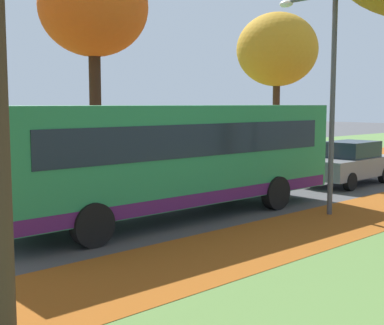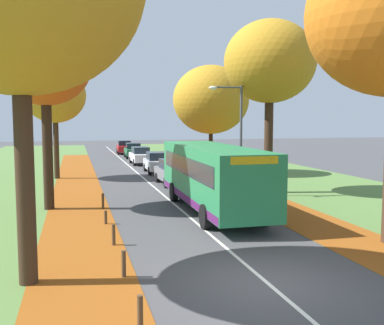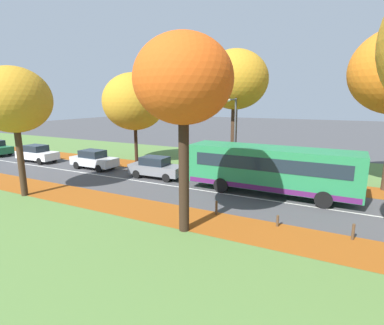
% 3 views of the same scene
% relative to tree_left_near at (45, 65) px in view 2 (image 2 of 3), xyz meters
% --- Properties ---
extents(ground_plane, '(160.00, 160.00, 0.00)m').
position_rel_tree_left_near_xyz_m(ground_plane, '(5.94, -11.34, -6.65)').
color(ground_plane, '#424244').
extents(grass_verge_left, '(12.00, 90.00, 0.01)m').
position_rel_tree_left_near_xyz_m(grass_verge_left, '(-3.26, 8.66, -6.65)').
color(grass_verge_left, '#517538').
rests_on(grass_verge_left, ground).
extents(leaf_litter_left, '(2.80, 60.00, 0.00)m').
position_rel_tree_left_near_xyz_m(leaf_litter_left, '(1.34, 2.66, -6.64)').
color(leaf_litter_left, '#8C4714').
rests_on(leaf_litter_left, grass_verge_left).
extents(grass_verge_right, '(12.00, 90.00, 0.01)m').
position_rel_tree_left_near_xyz_m(grass_verge_right, '(15.14, 8.66, -6.65)').
color(grass_verge_right, '#517538').
rests_on(grass_verge_right, ground).
extents(leaf_litter_right, '(2.80, 60.00, 0.00)m').
position_rel_tree_left_near_xyz_m(leaf_litter_right, '(10.54, 2.66, -6.64)').
color(leaf_litter_right, '#8C4714').
rests_on(leaf_litter_right, grass_verge_right).
extents(road_centre_line, '(0.12, 80.00, 0.01)m').
position_rel_tree_left_near_xyz_m(road_centre_line, '(5.94, 8.66, -6.65)').
color(road_centre_line, silver).
rests_on(road_centre_line, ground).
extents(tree_left_near, '(4.20, 4.20, 8.61)m').
position_rel_tree_left_near_xyz_m(tree_left_near, '(0.00, 0.00, 0.00)').
color(tree_left_near, black).
rests_on(tree_left_near, ground).
extents(tree_left_mid, '(4.30, 4.30, 7.82)m').
position_rel_tree_left_near_xyz_m(tree_left_mid, '(-0.05, 11.35, -0.80)').
color(tree_left_mid, '#382619').
rests_on(tree_left_mid, ground).
extents(tree_right_near, '(5.14, 5.14, 9.74)m').
position_rel_tree_left_near_xyz_m(tree_right_near, '(11.91, 1.83, 0.72)').
color(tree_right_near, '#382619').
rests_on(tree_right_near, ground).
extents(tree_right_mid, '(5.82, 5.82, 8.32)m').
position_rel_tree_left_near_xyz_m(tree_right_mid, '(11.41, 11.36, -0.96)').
color(tree_right_mid, black).
rests_on(tree_right_mid, ground).
extents(bollard_nearest, '(0.12, 0.12, 0.74)m').
position_rel_tree_left_near_xyz_m(bollard_nearest, '(2.39, -13.21, -6.29)').
color(bollard_nearest, '#4C3823').
rests_on(bollard_nearest, ground).
extents(bollard_second, '(0.12, 0.12, 0.74)m').
position_rel_tree_left_near_xyz_m(bollard_second, '(2.41, -10.06, -6.29)').
color(bollard_second, '#4C3823').
rests_on(bollard_second, ground).
extents(bollard_third, '(0.12, 0.12, 0.72)m').
position_rel_tree_left_near_xyz_m(bollard_third, '(2.40, -6.90, -6.29)').
color(bollard_third, '#4C3823').
rests_on(bollard_third, ground).
extents(bollard_fourth, '(0.12, 0.12, 0.55)m').
position_rel_tree_left_near_xyz_m(bollard_fourth, '(2.35, -3.75, -6.38)').
color(bollard_fourth, '#4C3823').
rests_on(bollard_fourth, ground).
extents(bollard_fifth, '(0.12, 0.12, 0.74)m').
position_rel_tree_left_near_xyz_m(bollard_fifth, '(2.44, -0.59, -6.28)').
color(bollard_fifth, '#4C3823').
rests_on(bollard_fifth, ground).
extents(streetlamp_right, '(1.89, 0.28, 6.00)m').
position_rel_tree_left_near_xyz_m(streetlamp_right, '(9.61, 1.06, -2.92)').
color(streetlamp_right, '#47474C').
rests_on(streetlamp_right, ground).
extents(bus, '(2.77, 10.43, 2.98)m').
position_rel_tree_left_near_xyz_m(bus, '(7.25, -2.31, -4.95)').
color(bus, '#237A47').
rests_on(bus, ground).
extents(car_grey_lead, '(1.88, 4.25, 1.62)m').
position_rel_tree_left_near_xyz_m(car_grey_lead, '(7.35, 6.41, -5.84)').
color(car_grey_lead, slate).
rests_on(car_grey_lead, ground).
extents(car_silver_following, '(1.85, 4.24, 1.62)m').
position_rel_tree_left_near_xyz_m(car_silver_following, '(7.48, 12.93, -5.84)').
color(car_silver_following, '#B7BABF').
rests_on(car_silver_following, ground).
extents(car_white_third_in_line, '(1.82, 4.22, 1.62)m').
position_rel_tree_left_near_xyz_m(car_white_third_in_line, '(7.19, 19.98, -5.84)').
color(car_white_third_in_line, silver).
rests_on(car_white_third_in_line, ground).
extents(car_green_fourth_in_line, '(1.88, 4.25, 1.62)m').
position_rel_tree_left_near_xyz_m(car_green_fourth_in_line, '(7.39, 27.16, -5.84)').
color(car_green_fourth_in_line, '#1E6038').
rests_on(car_green_fourth_in_line, ground).
extents(car_red_trailing, '(1.91, 4.26, 1.62)m').
position_rel_tree_left_near_xyz_m(car_red_trailing, '(7.10, 33.21, -5.84)').
color(car_red_trailing, '#B21919').
rests_on(car_red_trailing, ground).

